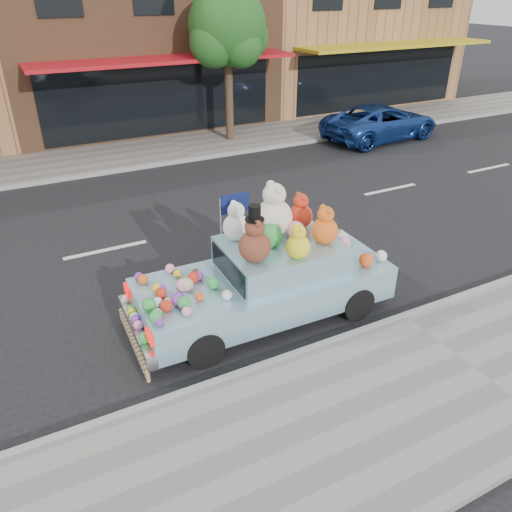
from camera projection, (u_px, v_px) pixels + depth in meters
ground at (266, 216)px, 12.54m from camera, size 120.00×120.00×0.00m
near_sidewalk at (473, 370)px, 7.44m from camera, size 60.00×3.00×0.12m
far_sidewalk at (179, 147)px, 17.57m from camera, size 60.00×3.00×0.12m
near_kerb at (404, 318)px, 8.61m from camera, size 60.00×0.12×0.13m
far_kerb at (194, 159)px, 16.40m from camera, size 60.00×0.12×0.13m
storefront_mid at (126, 26)px, 20.12m from camera, size 10.00×9.80×7.30m
storefront_right at (331, 19)px, 24.15m from camera, size 10.00×9.80×7.30m
street_tree at (228, 33)px, 16.69m from camera, size 3.00×2.70×5.22m
car_blue at (381, 122)px, 18.41m from camera, size 4.78×2.55×1.28m
art_car at (266, 275)px, 8.43m from camera, size 4.52×1.86×2.28m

